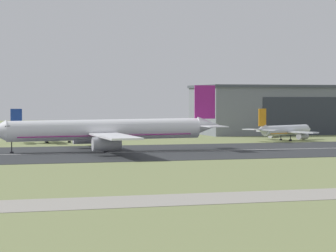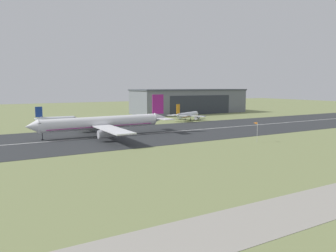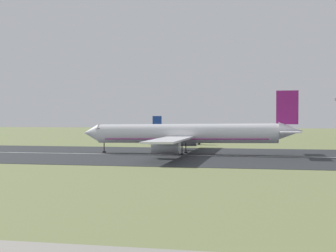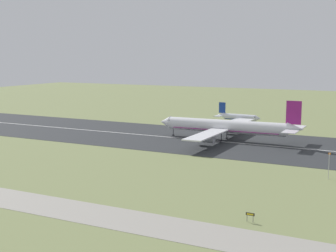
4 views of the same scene
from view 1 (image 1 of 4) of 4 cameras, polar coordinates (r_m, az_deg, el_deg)
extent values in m
cube|color=#2B2D30|center=(187.64, 5.06, -1.73)|extent=(403.44, 51.83, 0.06)
cube|color=silver|center=(187.64, 5.06, -1.72)|extent=(363.10, 0.70, 0.01)
cube|color=slate|center=(281.21, 10.16, 1.09)|extent=(79.88, 27.65, 15.75)
cube|color=#424751|center=(281.20, 10.17, 2.78)|extent=(80.88, 28.65, 0.90)
cube|color=#2D333D|center=(268.92, 11.49, 0.70)|extent=(47.93, 0.12, 12.60)
cylinder|color=white|center=(181.75, -4.57, -0.26)|extent=(44.35, 5.28, 5.03)
cone|color=white|center=(188.14, 2.90, 0.08)|extent=(5.67, 4.26, 4.23)
cube|color=black|center=(178.76, -11.47, -0.03)|extent=(1.16, 3.97, 0.45)
cube|color=#991E7A|center=(181.80, -4.56, -0.66)|extent=(39.89, 4.98, 0.54)
cube|color=white|center=(196.41, -5.67, -0.33)|extent=(6.85, 25.58, 0.46)
cylinder|color=#A8A8B2|center=(194.26, -5.94, -0.86)|extent=(6.11, 2.97, 2.93)
cube|color=white|center=(166.86, -3.86, -0.74)|extent=(6.85, 25.58, 0.46)
cylinder|color=#A8A8B2|center=(168.68, -4.43, -1.29)|extent=(6.11, 2.97, 2.93)
cube|color=#991E7A|center=(187.77, 2.66, 1.73)|extent=(5.06, 0.35, 7.90)
cube|color=white|center=(193.59, 2.22, 0.09)|extent=(4.52, 7.17, 0.24)
cube|color=white|center=(182.45, 3.36, -0.03)|extent=(4.52, 7.17, 0.24)
cylinder|color=black|center=(179.06, -11.15, -1.51)|extent=(0.24, 0.24, 2.75)
cylinder|color=black|center=(179.13, -11.15, -1.88)|extent=(0.84, 0.84, 0.44)
cylinder|color=black|center=(184.59, -4.85, -1.38)|extent=(0.24, 0.24, 2.75)
cylinder|color=black|center=(184.66, -4.85, -1.73)|extent=(0.84, 0.84, 0.44)
cylinder|color=black|center=(179.13, -4.51, -1.48)|extent=(0.24, 0.24, 2.75)
cylinder|color=black|center=(179.20, -4.51, -1.85)|extent=(0.84, 0.84, 0.44)
cylinder|color=silver|center=(219.86, -8.64, -0.39)|extent=(14.51, 3.63, 2.83)
cone|color=silver|center=(220.71, -6.45, -0.37)|extent=(2.70, 2.97, 2.83)
cone|color=silver|center=(219.29, -10.96, -0.27)|extent=(3.53, 2.73, 2.54)
cube|color=black|center=(220.52, -6.81, -0.22)|extent=(1.23, 2.46, 0.44)
cube|color=navy|center=(219.89, -8.64, -0.59)|extent=(13.07, 3.41, 0.20)
cube|color=silver|center=(214.97, -8.46, -0.57)|extent=(2.83, 7.21, 0.40)
cylinder|color=#A8A8B2|center=(215.63, -8.34, -0.86)|extent=(3.77, 1.96, 1.75)
cube|color=silver|center=(224.84, -8.67, -0.46)|extent=(2.83, 7.21, 0.40)
cylinder|color=#A8A8B2|center=(224.36, -8.53, -0.75)|extent=(3.77, 1.96, 1.75)
cube|color=navy|center=(219.21, -10.83, 0.59)|extent=(3.09, 0.45, 4.81)
cube|color=silver|center=(215.73, -10.89, -0.33)|extent=(2.93, 4.47, 0.24)
cube|color=silver|center=(222.87, -10.97, -0.26)|extent=(2.93, 4.47, 0.24)
cylinder|color=black|center=(220.53, -7.09, -0.97)|extent=(0.24, 0.24, 1.73)
cylinder|color=black|center=(220.57, -7.09, -1.13)|extent=(0.84, 0.84, 0.44)
cylinder|color=black|center=(218.26, -8.66, -1.00)|extent=(0.24, 0.24, 1.73)
cylinder|color=black|center=(218.29, -8.66, -1.17)|extent=(0.84, 0.84, 0.44)
cylinder|color=black|center=(221.64, -8.73, -0.96)|extent=(0.24, 0.24, 1.73)
cylinder|color=black|center=(221.67, -8.73, -1.13)|extent=(0.84, 0.84, 0.44)
cylinder|color=silver|center=(231.16, 8.46, -0.29)|extent=(18.42, 11.68, 2.86)
cone|color=silver|center=(240.03, 10.02, -0.22)|extent=(3.62, 3.74, 2.86)
cone|color=silver|center=(222.11, 6.69, -0.24)|extent=(4.25, 3.89, 2.58)
cube|color=black|center=(238.86, 9.83, -0.09)|extent=(2.12, 2.66, 0.44)
cube|color=orange|center=(231.19, 8.45, -0.49)|extent=(16.65, 10.64, 0.20)
cube|color=silver|center=(228.09, 9.68, -0.46)|extent=(6.80, 9.10, 0.40)
cylinder|color=#A8A8B2|center=(229.04, 9.62, -0.73)|extent=(4.12, 3.32, 1.78)
cube|color=silver|center=(234.99, 7.38, -0.37)|extent=(6.80, 9.10, 0.40)
cylinder|color=#A8A8B2|center=(235.09, 7.61, -0.65)|extent=(4.12, 3.32, 1.78)
cube|color=orange|center=(222.41, 6.78, 0.62)|extent=(2.88, 1.72, 4.87)
cube|color=silver|center=(219.97, 7.45, -0.29)|extent=(4.47, 5.15, 0.24)
cube|color=silver|center=(224.48, 5.99, -0.24)|extent=(4.47, 5.15, 0.24)
cylinder|color=black|center=(238.10, 9.67, -0.77)|extent=(0.24, 0.24, 1.62)
cylinder|color=black|center=(238.13, 9.67, -0.92)|extent=(0.84, 0.84, 0.44)
cylinder|color=black|center=(230.15, 8.78, -0.86)|extent=(0.24, 0.24, 1.62)
cylinder|color=black|center=(230.18, 8.78, -1.01)|extent=(0.84, 0.84, 0.44)
cylinder|color=black|center=(232.20, 8.10, -0.83)|extent=(0.24, 0.24, 1.62)
cylinder|color=black|center=(232.23, 8.10, -0.98)|extent=(0.84, 0.84, 0.44)
camera|label=2|loc=(59.80, -17.92, 7.98)|focal=35.00mm
camera|label=3|loc=(85.08, 23.72, -0.19)|focal=50.00mm
camera|label=4|loc=(97.05, 61.68, 11.70)|focal=50.00mm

